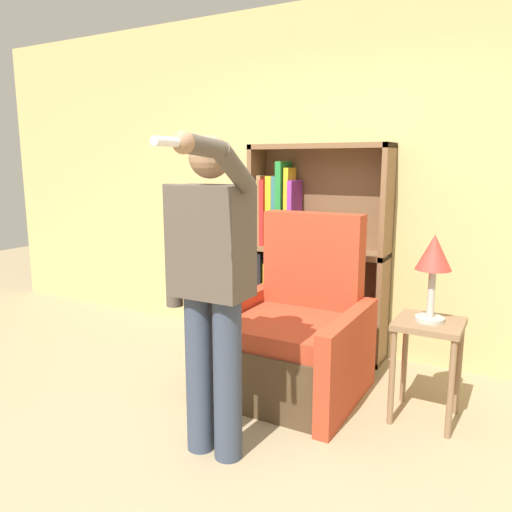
{
  "coord_description": "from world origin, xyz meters",
  "views": [
    {
      "loc": [
        1.25,
        -1.85,
        1.55
      ],
      "look_at": [
        -0.11,
        0.62,
        1.02
      ],
      "focal_mm": 35.0,
      "sensor_mm": 36.0,
      "label": 1
    }
  ],
  "objects_px": {
    "table_lamp": "(434,259)",
    "person_standing": "(210,281)",
    "bookcase": "(301,255)",
    "side_table": "(428,342)",
    "armchair": "(294,339)"
  },
  "relations": [
    {
      "from": "bookcase",
      "to": "person_standing",
      "type": "xyz_separation_m",
      "value": [
        0.24,
        -1.68,
        0.15
      ]
    },
    {
      "from": "table_lamp",
      "to": "bookcase",
      "type": "bearing_deg",
      "value": 147.72
    },
    {
      "from": "bookcase",
      "to": "side_table",
      "type": "xyz_separation_m",
      "value": [
        1.16,
        -0.74,
        -0.31
      ]
    },
    {
      "from": "side_table",
      "to": "table_lamp",
      "type": "xyz_separation_m",
      "value": [
        0.0,
        0.0,
        0.51
      ]
    },
    {
      "from": "armchair",
      "to": "table_lamp",
      "type": "xyz_separation_m",
      "value": [
        0.87,
        0.02,
        0.64
      ]
    },
    {
      "from": "person_standing",
      "to": "table_lamp",
      "type": "xyz_separation_m",
      "value": [
        0.93,
        0.94,
        0.04
      ]
    },
    {
      "from": "bookcase",
      "to": "person_standing",
      "type": "bearing_deg",
      "value": -81.88
    },
    {
      "from": "bookcase",
      "to": "person_standing",
      "type": "relative_size",
      "value": 1.01
    },
    {
      "from": "bookcase",
      "to": "side_table",
      "type": "height_order",
      "value": "bookcase"
    },
    {
      "from": "bookcase",
      "to": "side_table",
      "type": "bearing_deg",
      "value": -32.28
    },
    {
      "from": "side_table",
      "to": "armchair",
      "type": "bearing_deg",
      "value": -178.8
    },
    {
      "from": "table_lamp",
      "to": "person_standing",
      "type": "bearing_deg",
      "value": -134.56
    },
    {
      "from": "armchair",
      "to": "person_standing",
      "type": "height_order",
      "value": "person_standing"
    },
    {
      "from": "person_standing",
      "to": "armchair",
      "type": "bearing_deg",
      "value": 86.47
    },
    {
      "from": "person_standing",
      "to": "side_table",
      "type": "bearing_deg",
      "value": 45.44
    }
  ]
}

